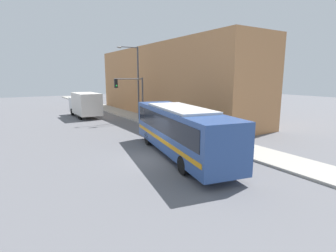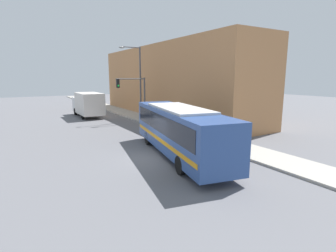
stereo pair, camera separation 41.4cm
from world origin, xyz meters
name	(u,v)px [view 1 (the left image)]	position (x,y,z in m)	size (l,w,h in m)	color
ground_plane	(157,158)	(0.00, 0.00, 0.00)	(120.00, 120.00, 0.00)	slate
sidewalk	(122,113)	(5.88, 20.00, 0.07)	(2.75, 70.00, 0.14)	#A8A399
building_facade	(166,81)	(10.25, 15.56, 4.31)	(6.00, 29.11, 8.61)	#B27A4C
city_bus	(180,128)	(1.48, -0.30, 1.78)	(4.55, 11.09, 3.07)	#2D4C8C
delivery_truck	(85,104)	(0.80, 19.13, 1.62)	(2.45, 6.77, 2.97)	silver
fire_hydrant	(182,129)	(5.10, 4.64, 0.49)	(0.23, 0.32, 0.70)	gold
traffic_light_pole	(132,91)	(4.05, 12.28, 3.38)	(3.28, 0.35, 4.67)	#47474C
parking_meter	(161,118)	(5.10, 8.19, 1.00)	(0.14, 0.14, 1.27)	#47474C
street_lamp	(136,77)	(5.05, 13.52, 4.81)	(2.50, 0.28, 7.95)	#47474C
pedestrian_near_corner	(197,123)	(5.94, 3.70, 1.04)	(0.34, 0.34, 1.75)	slate
pedestrian_mid_block	(142,109)	(6.46, 14.94, 1.01)	(0.34, 0.34, 1.69)	#47382D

